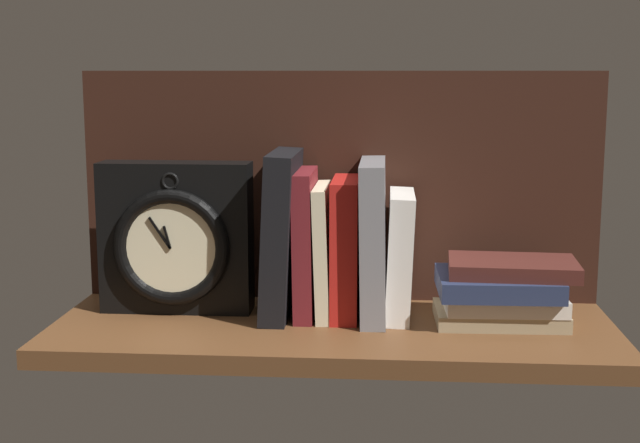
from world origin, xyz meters
The scene contains 10 objects.
ground_plane centered at (0.00, 0.00, -1.25)cm, with size 75.62×28.91×2.50cm, color brown.
back_panel centered at (0.00, 13.85, 16.83)cm, with size 75.62×1.20×33.66cm, color black.
book_black_skeptic centered at (-7.53, 4.88, 11.36)cm, with size 3.63×16.22×22.71cm, color black.
book_maroon_dawkins centered at (-4.13, 4.88, 10.08)cm, with size 2.56×13.33×20.17cm, color maroon.
book_cream_twain centered at (-1.63, 4.88, 9.06)cm, with size 1.84×13.16×18.12cm, color beige.
book_red_requiem centered at (1.42, 4.88, 9.54)cm, with size 3.66×13.32×19.08cm, color red.
book_gray_chess centered at (5.22, 4.88, 10.76)cm, with size 3.35×16.74×21.53cm, color gray.
book_white_catcher centered at (8.85, 4.88, 8.61)cm, with size 3.30×13.57×17.22cm, color silver.
framed_clock centered at (-22.42, 4.57, 10.40)cm, with size 21.16×6.93×21.16cm.
book_stack_side centered at (22.71, 2.14, 4.46)cm, with size 18.94×13.50×8.76cm.
Camera 1 is at (7.05, -113.30, 33.53)cm, focal length 49.00 mm.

